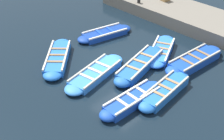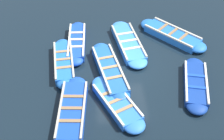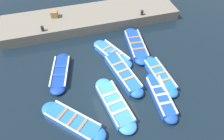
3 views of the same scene
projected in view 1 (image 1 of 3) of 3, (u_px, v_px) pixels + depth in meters
The scene contains 11 objects.
ground_plane at pixel (124, 68), 14.89m from camera, with size 120.00×120.00×0.00m, color black.
boat_drifting at pixel (165, 91), 13.15m from camera, with size 3.40×1.00×0.43m.
boat_alongside at pixel (161, 51), 15.90m from camera, with size 3.37×2.16×0.37m.
boat_mid_row at pixel (58, 58), 15.29m from camera, with size 3.29×3.18×0.41m.
boat_broadside at pixel (132, 100), 12.66m from camera, with size 3.37×0.91×0.42m.
boat_outer_left at pixel (194, 61), 15.06m from camera, with size 3.81×1.27×0.46m.
boat_stern_in at pixel (95, 73), 14.25m from camera, with size 3.84×1.50×0.36m.
boat_tucked at pixel (105, 34), 17.42m from camera, with size 3.42×1.61×0.37m.
boat_inner_gap at pixel (140, 65), 14.73m from camera, with size 3.99×1.52×0.46m.
quay_wall at pixel (197, 20), 18.42m from camera, with size 3.10×12.87×0.74m.
bollard_north at pixel (139, 0), 19.46m from camera, with size 0.20×0.20×0.35m, color black.
Camera 1 is at (9.17, 8.24, 8.38)m, focal length 50.00 mm.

